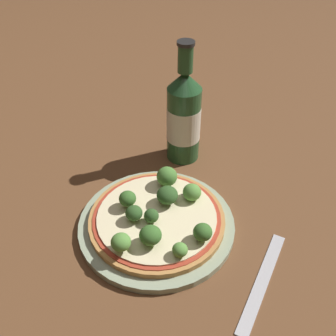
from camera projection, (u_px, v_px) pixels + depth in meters
name	position (u px, v px, depth m)	size (l,w,h in m)	color
ground_plane	(163.00, 219.00, 0.65)	(3.00, 3.00, 0.00)	brown
plate	(157.00, 224.00, 0.64)	(0.25, 0.25, 0.01)	#93A384
pizza	(156.00, 218.00, 0.63)	(0.22, 0.22, 0.01)	#B77F42
broccoli_floret_0	(180.00, 250.00, 0.56)	(0.02, 0.02, 0.02)	#89A866
broccoli_floret_1	(192.00, 192.00, 0.65)	(0.03, 0.03, 0.03)	#89A866
broccoli_floret_2	(169.00, 196.00, 0.63)	(0.03, 0.03, 0.03)	#89A866
broccoli_floret_3	(134.00, 213.00, 0.61)	(0.03, 0.03, 0.03)	#89A866
broccoli_floret_4	(203.00, 232.00, 0.58)	(0.03, 0.03, 0.03)	#89A866
broccoli_floret_5	(121.00, 242.00, 0.56)	(0.03, 0.03, 0.03)	#89A866
broccoli_floret_6	(128.00, 199.00, 0.63)	(0.03, 0.03, 0.03)	#89A866
broccoli_floret_7	(150.00, 235.00, 0.57)	(0.03, 0.03, 0.03)	#89A866
broccoli_floret_8	(154.00, 217.00, 0.60)	(0.02, 0.02, 0.02)	#89A866
broccoli_floret_9	(167.00, 176.00, 0.67)	(0.04, 0.04, 0.03)	#89A866
beer_bottle	(184.00, 116.00, 0.73)	(0.06, 0.06, 0.23)	#234C28
fork	(262.00, 281.00, 0.56)	(0.03, 0.19, 0.00)	#B2B2B7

